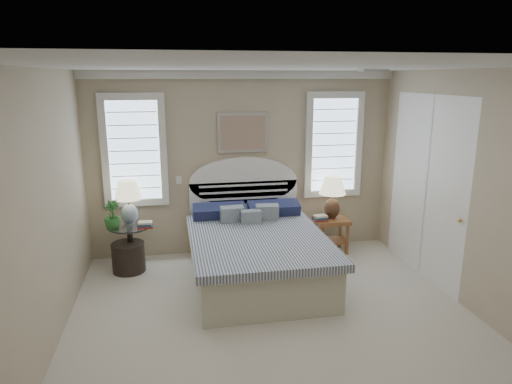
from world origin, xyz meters
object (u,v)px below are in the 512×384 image
(side_table_left, at_px, (131,243))
(lamp_right, at_px, (332,192))
(floor_pot, at_px, (129,257))
(bed, at_px, (256,250))
(nightstand_right, at_px, (331,228))
(lamp_left, at_px, (128,197))

(side_table_left, height_order, lamp_right, lamp_right)
(side_table_left, height_order, floor_pot, side_table_left)
(bed, xyz_separation_m, nightstand_right, (1.30, 0.69, 0.00))
(bed, height_order, lamp_left, bed)
(lamp_right, bearing_deg, lamp_left, -179.31)
(bed, height_order, lamp_right, bed)
(floor_pot, distance_m, lamp_left, 0.82)
(side_table_left, bearing_deg, floor_pot, -115.25)
(lamp_right, bearing_deg, side_table_left, -177.13)
(side_table_left, distance_m, lamp_left, 0.63)
(nightstand_right, distance_m, lamp_left, 3.01)
(bed, relative_size, nightstand_right, 4.29)
(lamp_left, distance_m, lamp_right, 2.96)
(nightstand_right, relative_size, lamp_left, 0.86)
(bed, xyz_separation_m, lamp_right, (1.31, 0.74, 0.54))
(bed, bearing_deg, side_table_left, 160.26)
(floor_pot, bearing_deg, nightstand_right, 3.26)
(side_table_left, xyz_separation_m, floor_pot, (-0.03, -0.07, -0.18))
(floor_pot, height_order, lamp_right, lamp_right)
(lamp_right, bearing_deg, floor_pot, -175.84)
(lamp_left, bearing_deg, side_table_left, -92.00)
(side_table_left, xyz_separation_m, lamp_right, (2.96, 0.15, 0.54))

